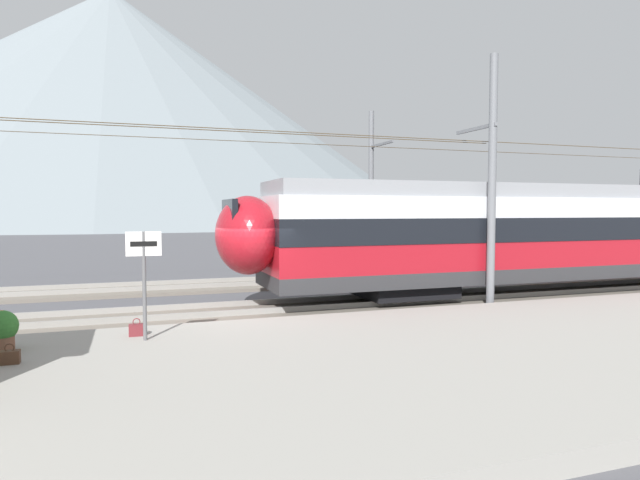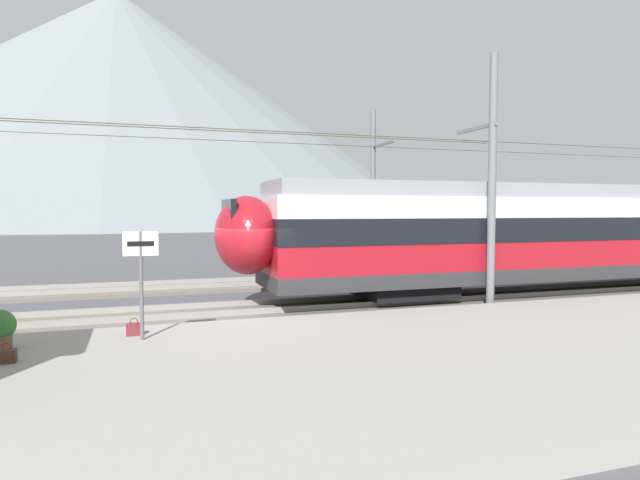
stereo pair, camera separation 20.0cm
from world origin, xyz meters
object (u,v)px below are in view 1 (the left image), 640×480
(platform_sign, at_px, (144,261))
(handbag_near_sign, at_px, (137,330))
(train_near_platform, at_px, (570,232))
(catenary_mast_mid, at_px, (490,179))
(potted_plant_platform_edge, at_px, (1,328))
(handbag_beside_passenger, at_px, (10,357))
(catenary_mast_far_side, at_px, (372,189))

(platform_sign, xyz_separation_m, handbag_near_sign, (-0.16, 0.47, -1.51))
(train_near_platform, relative_size, catenary_mast_mid, 0.58)
(potted_plant_platform_edge, bearing_deg, train_near_platform, 11.85)
(handbag_beside_passenger, bearing_deg, potted_plant_platform_edge, 106.98)
(train_near_platform, height_order, catenary_mast_far_side, catenary_mast_far_side)
(catenary_mast_far_side, relative_size, handbag_beside_passenger, 116.76)
(catenary_mast_far_side, relative_size, potted_plant_platform_edge, 55.40)
(handbag_beside_passenger, xyz_separation_m, potted_plant_platform_edge, (-0.34, 1.11, 0.30))
(catenary_mast_far_side, distance_m, handbag_near_sign, 15.37)
(train_near_platform, bearing_deg, platform_sign, -165.83)
(catenary_mast_mid, xyz_separation_m, handbag_near_sign, (-10.07, -1.62, -3.49))
(handbag_beside_passenger, distance_m, potted_plant_platform_edge, 1.20)
(catenary_mast_mid, relative_size, catenary_mast_far_side, 1.00)
(train_near_platform, xyz_separation_m, catenary_mast_mid, (-4.61, -1.58, 1.71))
(train_near_platform, height_order, handbag_beside_passenger, train_near_platform)
(catenary_mast_mid, height_order, handbag_near_sign, catenary_mast_mid)
(handbag_near_sign, bearing_deg, catenary_mast_far_side, 45.82)
(catenary_mast_far_side, bearing_deg, platform_sign, -132.51)
(catenary_mast_mid, distance_m, handbag_beside_passenger, 13.05)
(platform_sign, relative_size, handbag_beside_passenger, 6.17)
(catenary_mast_far_side, xyz_separation_m, platform_sign, (-10.26, -11.19, -2.02))
(train_near_platform, distance_m, handbag_beside_passenger, 17.53)
(handbag_near_sign, bearing_deg, catenary_mast_mid, 9.13)
(train_near_platform, relative_size, platform_sign, 11.05)
(catenary_mast_far_side, bearing_deg, handbag_near_sign, -134.18)
(catenary_mast_far_side, height_order, handbag_beside_passenger, catenary_mast_far_side)
(catenary_mast_mid, distance_m, potted_plant_platform_edge, 13.08)
(platform_sign, bearing_deg, handbag_near_sign, 109.26)
(train_near_platform, bearing_deg, handbag_near_sign, -167.72)
(train_near_platform, distance_m, potted_plant_platform_edge, 17.57)
(handbag_beside_passenger, relative_size, potted_plant_platform_edge, 0.47)
(train_near_platform, xyz_separation_m, catenary_mast_far_side, (-4.26, 7.53, 1.75))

